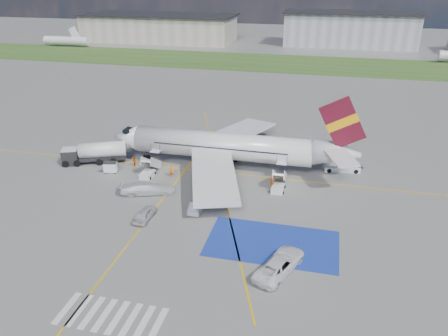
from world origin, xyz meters
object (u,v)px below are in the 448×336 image
at_px(van_white_a, 280,262).
at_px(van_white_b, 148,186).
at_px(airliner, 232,147).
at_px(car_silver_a, 145,214).
at_px(fuel_tanker, 95,154).
at_px(gpu_cart, 111,168).
at_px(car_silver_b, 197,206).
at_px(belt_loader, 342,168).

relative_size(van_white_a, van_white_b, 1.03).
relative_size(airliner, car_silver_a, 8.89).
bearing_deg(fuel_tanker, gpu_cart, -56.60).
xyz_separation_m(car_silver_a, van_white_a, (16.55, -5.95, 0.32)).
height_order(car_silver_a, van_white_b, van_white_b).
distance_m(airliner, gpu_cart, 17.82).
distance_m(fuel_tanker, car_silver_b, 21.76).
height_order(airliner, belt_loader, airliner).
height_order(car_silver_b, van_white_a, van_white_a).
height_order(airliner, fuel_tanker, airliner).
distance_m(fuel_tanker, gpu_cart, 4.75).
relative_size(airliner, belt_loader, 6.54).
relative_size(gpu_cart, van_white_b, 0.40).
xyz_separation_m(gpu_cart, car_silver_b, (15.30, -7.58, -0.04)).
relative_size(car_silver_b, van_white_b, 0.76).
xyz_separation_m(car_silver_b, van_white_a, (11.19, -9.32, 0.36)).
relative_size(fuel_tanker, van_white_a, 1.75).
bearing_deg(car_silver_a, car_silver_b, -147.71).
distance_m(car_silver_b, van_white_a, 14.57).
height_order(belt_loader, van_white_a, van_white_a).
xyz_separation_m(belt_loader, car_silver_a, (-22.56, -19.34, 0.30)).
distance_m(airliner, van_white_a, 24.64).
bearing_deg(car_silver_a, van_white_b, -70.21).
relative_size(airliner, car_silver_b, 9.14).
bearing_deg(airliner, gpu_cart, -161.49).
bearing_deg(van_white_b, belt_loader, -79.81).
relative_size(belt_loader, car_silver_b, 1.40).
distance_m(gpu_cart, belt_loader, 33.57).
bearing_deg(fuel_tanker, van_white_a, -54.65).
distance_m(gpu_cart, car_silver_b, 17.08).
xyz_separation_m(car_silver_a, car_silver_b, (5.36, 3.37, -0.04)).
height_order(airliner, car_silver_b, airliner).
relative_size(airliner, van_white_a, 6.72).
bearing_deg(fuel_tanker, car_silver_b, -50.00).
distance_m(airliner, car_silver_b, 13.52).
relative_size(car_silver_a, van_white_a, 0.76).
bearing_deg(van_white_b, airliner, -58.46).
relative_size(gpu_cart, belt_loader, 0.37).
bearing_deg(van_white_b, car_silver_b, -127.70).
bearing_deg(belt_loader, fuel_tanker, 179.62).
bearing_deg(van_white_a, belt_loader, -81.97).
bearing_deg(gpu_cart, airliner, 3.27).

